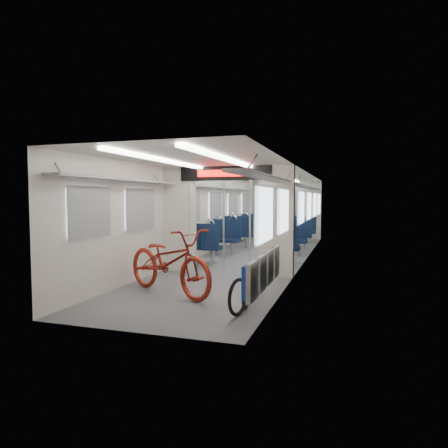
% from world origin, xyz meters
% --- Properties ---
extents(carriage, '(12.00, 12.02, 2.31)m').
position_xyz_m(carriage, '(0.00, -0.27, 1.50)').
color(carriage, '#515456').
rests_on(carriage, ground).
extents(bicycle, '(2.25, 1.66, 1.13)m').
position_xyz_m(bicycle, '(-0.37, -4.10, 0.56)').
color(bicycle, maroon).
rests_on(bicycle, ground).
extents(flip_bench, '(0.12, 2.09, 0.50)m').
position_xyz_m(flip_bench, '(1.35, -4.52, 0.58)').
color(flip_bench, gray).
rests_on(flip_bench, carriage).
extents(bike_hoop_a, '(0.17, 0.53, 0.53)m').
position_xyz_m(bike_hoop_a, '(1.09, -4.96, 0.24)').
color(bike_hoop_a, black).
rests_on(bike_hoop_a, ground).
extents(bike_hoop_b, '(0.09, 0.52, 0.51)m').
position_xyz_m(bike_hoop_b, '(1.08, -4.53, 0.23)').
color(bike_hoop_b, black).
rests_on(bike_hoop_b, ground).
extents(bike_hoop_c, '(0.14, 0.50, 0.50)m').
position_xyz_m(bike_hoop_c, '(1.05, -3.84, 0.22)').
color(bike_hoop_c, black).
rests_on(bike_hoop_c, ground).
extents(seat_bay_near_left, '(0.92, 2.14, 1.12)m').
position_xyz_m(seat_bay_near_left, '(-0.94, -0.07, 0.55)').
color(seat_bay_near_left, '#0B1832').
rests_on(seat_bay_near_left, ground).
extents(seat_bay_near_right, '(0.90, 2.05, 1.09)m').
position_xyz_m(seat_bay_near_right, '(0.93, 0.37, 0.54)').
color(seat_bay_near_right, '#0B1832').
rests_on(seat_bay_near_right, ground).
extents(seat_bay_far_left, '(0.95, 2.26, 1.16)m').
position_xyz_m(seat_bay_far_left, '(-0.93, 3.40, 0.57)').
color(seat_bay_far_left, '#0B1832').
rests_on(seat_bay_far_left, ground).
extents(seat_bay_far_right, '(0.89, 1.97, 1.07)m').
position_xyz_m(seat_bay_far_right, '(0.93, 3.68, 0.53)').
color(seat_bay_far_right, '#0B1832').
rests_on(seat_bay_far_right, ground).
extents(stanchion_near_left, '(0.04, 0.04, 2.30)m').
position_xyz_m(stanchion_near_left, '(-0.23, -1.46, 1.15)').
color(stanchion_near_left, silver).
rests_on(stanchion_near_left, ground).
extents(stanchion_near_right, '(0.04, 0.04, 2.30)m').
position_xyz_m(stanchion_near_right, '(0.40, -1.49, 1.15)').
color(stanchion_near_right, silver).
rests_on(stanchion_near_right, ground).
extents(stanchion_far_left, '(0.04, 0.04, 2.30)m').
position_xyz_m(stanchion_far_left, '(-0.41, 1.90, 1.15)').
color(stanchion_far_left, silver).
rests_on(stanchion_far_left, ground).
extents(stanchion_far_right, '(0.04, 0.04, 2.30)m').
position_xyz_m(stanchion_far_right, '(0.31, 1.87, 1.15)').
color(stanchion_far_right, silver).
rests_on(stanchion_far_right, ground).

